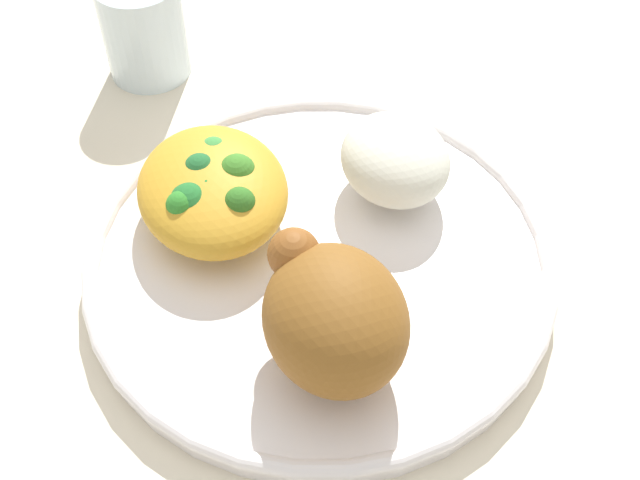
{
  "coord_description": "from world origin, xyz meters",
  "views": [
    {
      "loc": [
        -0.32,
        0.1,
        0.43
      ],
      "look_at": [
        0.0,
        0.0,
        0.03
      ],
      "focal_mm": 46.22,
      "sensor_mm": 36.0,
      "label": 1
    }
  ],
  "objects_px": {
    "rice_pile": "(395,159)",
    "plate": "(320,260)",
    "mac_cheese_with_broccoli": "(212,189)",
    "roasted_chicken": "(333,316)",
    "water_glass": "(144,28)"
  },
  "relations": [
    {
      "from": "plate",
      "to": "roasted_chicken",
      "type": "relative_size",
      "value": 2.98
    },
    {
      "from": "plate",
      "to": "roasted_chicken",
      "type": "bearing_deg",
      "value": 168.55
    },
    {
      "from": "plate",
      "to": "rice_pile",
      "type": "distance_m",
      "value": 0.08
    },
    {
      "from": "rice_pile",
      "to": "mac_cheese_with_broccoli",
      "type": "bearing_deg",
      "value": 85.22
    },
    {
      "from": "mac_cheese_with_broccoli",
      "to": "water_glass",
      "type": "bearing_deg",
      "value": 4.38
    },
    {
      "from": "rice_pile",
      "to": "roasted_chicken",
      "type": "bearing_deg",
      "value": 145.43
    },
    {
      "from": "rice_pile",
      "to": "plate",
      "type": "bearing_deg",
      "value": 122.9
    },
    {
      "from": "mac_cheese_with_broccoli",
      "to": "plate",
      "type": "bearing_deg",
      "value": -132.61
    },
    {
      "from": "roasted_chicken",
      "to": "mac_cheese_with_broccoli",
      "type": "distance_m",
      "value": 0.13
    },
    {
      "from": "mac_cheese_with_broccoli",
      "to": "water_glass",
      "type": "distance_m",
      "value": 0.19
    },
    {
      "from": "plate",
      "to": "water_glass",
      "type": "bearing_deg",
      "value": 16.56
    },
    {
      "from": "roasted_chicken",
      "to": "plate",
      "type": "bearing_deg",
      "value": -11.45
    },
    {
      "from": "roasted_chicken",
      "to": "water_glass",
      "type": "relative_size",
      "value": 1.27
    },
    {
      "from": "plate",
      "to": "mac_cheese_with_broccoli",
      "type": "bearing_deg",
      "value": 47.39
    },
    {
      "from": "water_glass",
      "to": "mac_cheese_with_broccoli",
      "type": "bearing_deg",
      "value": -175.62
    }
  ]
}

